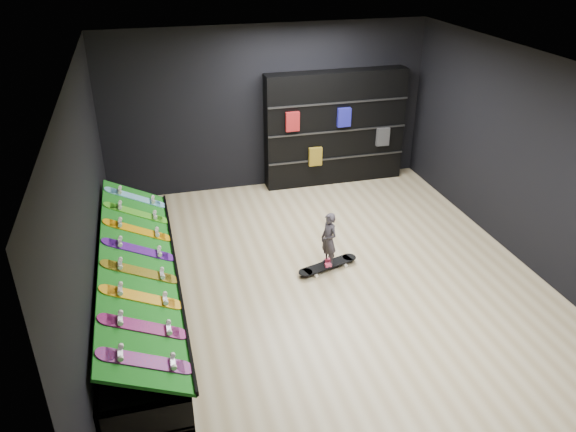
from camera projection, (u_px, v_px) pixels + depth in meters
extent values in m
cube|color=tan|center=(326.00, 281.00, 7.96)|extent=(6.00, 7.00, 0.01)
cube|color=white|center=(334.00, 67.00, 6.58)|extent=(6.00, 7.00, 0.01)
cube|color=black|center=(268.00, 108.00, 10.27)|extent=(6.00, 0.02, 3.00)
cube|color=black|center=(477.00, 366.00, 4.27)|extent=(6.00, 0.02, 3.00)
cube|color=black|center=(87.00, 211.00, 6.58)|extent=(0.02, 7.00, 3.00)
cube|color=black|center=(530.00, 162.00, 7.96)|extent=(0.02, 7.00, 3.00)
cube|color=#0E5A0F|center=(139.00, 262.00, 7.06)|extent=(0.92, 4.50, 0.46)
cube|color=black|center=(335.00, 128.00, 10.60)|extent=(2.69, 0.31, 2.15)
imported|color=black|center=(328.00, 249.00, 8.07)|extent=(0.18, 0.22, 0.49)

